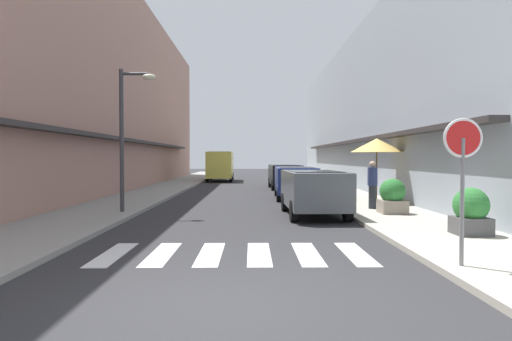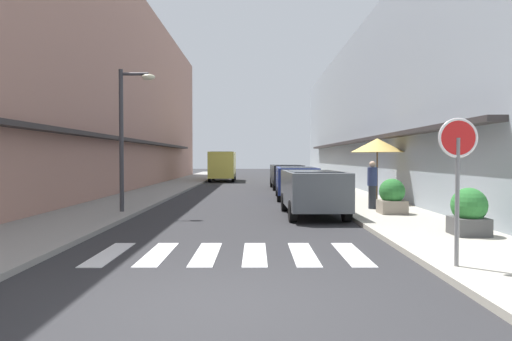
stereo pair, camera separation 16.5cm
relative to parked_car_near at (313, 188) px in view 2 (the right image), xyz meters
The scene contains 16 objects.
ground_plane 10.38m from the parked_car_near, 103.07° to the left, with size 103.90×103.90×0.00m, color #2B2B2D.
sidewalk_left 12.40m from the parked_car_near, 125.50° to the left, with size 2.91×66.12×0.12m, color gray.
sidewalk_right 10.41m from the parked_car_near, 76.03° to the left, with size 2.91×66.12×0.12m, color #ADA899.
building_row_left 16.69m from the parked_car_near, 134.25° to the left, with size 5.50×44.50×11.63m.
building_row_right 13.64m from the parked_car_near, 60.53° to the left, with size 5.50×44.50×9.26m.
crosswalk 6.26m from the parked_car_near, 112.19° to the right, with size 5.20×2.20×0.01m.
parked_car_near is the anchor object (origin of this frame).
parked_car_mid 6.15m from the parked_car_near, 90.00° to the left, with size 1.89×4.48×1.47m.
parked_car_far 12.77m from the parked_car_near, 90.00° to the left, with size 1.88×4.34×1.47m.
delivery_van 22.18m from the parked_car_near, 101.77° to the left, with size 2.07×5.43×2.37m.
round_street_sign 7.40m from the parked_car_near, 78.67° to the right, with size 0.65×0.07×2.42m.
street_lamp 6.41m from the parked_car_near, behind, with size 1.19×0.28×4.66m.
cafe_umbrella 4.82m from the parked_car_near, 49.16° to the left, with size 2.09×2.09×2.54m.
planter_corner 5.21m from the parked_car_near, 54.36° to the right, with size 0.80×0.80×1.09m.
planter_midblock 2.51m from the parked_car_near, ahead, with size 0.81×0.81×1.11m.
pedestrian_walking_near 2.44m from the parked_car_near, 25.84° to the left, with size 0.34×0.34×1.66m.
Camera 2 is at (0.50, -5.65, 1.89)m, focal length 31.56 mm.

